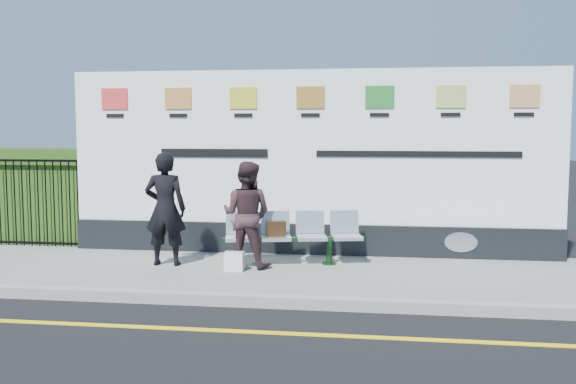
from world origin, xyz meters
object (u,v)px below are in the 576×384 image
Objects in this scene: bench at (294,250)px; woman_right at (247,214)px; billboard at (311,175)px; woman_left at (165,209)px.

bench is 1.30× the size of woman_right.
billboard is 1.44m from bench.
woman_left is (-2.06, -1.21, -0.45)m from billboard.
billboard reaches higher than woman_right.
woman_right is (-0.82, -1.19, -0.51)m from billboard.
woman_left is at bearing 11.95° from woman_right.
woman_right is at bearing -171.33° from bench.
billboard is 4.68× the size of woman_left.
bench is at bearing -99.36° from billboard.
woman_left is 1.09× the size of woman_right.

